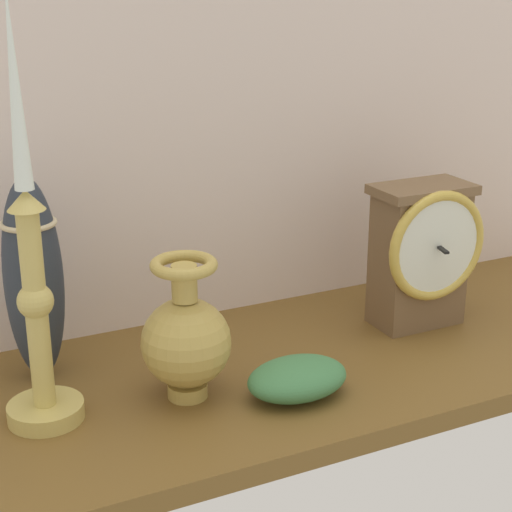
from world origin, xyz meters
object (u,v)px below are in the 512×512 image
(candlestick_tall_left, at_px, (35,296))
(tall_ceramic_vase, at_px, (34,279))
(mantel_clock, at_px, (422,253))
(brass_vase_bulbous, at_px, (186,338))

(candlestick_tall_left, distance_m, tall_ceramic_vase, 0.10)
(mantel_clock, bearing_deg, brass_vase_bulbous, -171.81)
(mantel_clock, distance_m, candlestick_tall_left, 0.50)
(tall_ceramic_vase, bearing_deg, mantel_clock, -8.39)
(brass_vase_bulbous, bearing_deg, tall_ceramic_vase, 137.92)
(mantel_clock, relative_size, brass_vase_bulbous, 1.18)
(mantel_clock, height_order, brass_vase_bulbous, mantel_clock)
(candlestick_tall_left, xyz_separation_m, tall_ceramic_vase, (0.02, 0.10, -0.02))
(candlestick_tall_left, height_order, brass_vase_bulbous, candlestick_tall_left)
(brass_vase_bulbous, distance_m, tall_ceramic_vase, 0.19)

